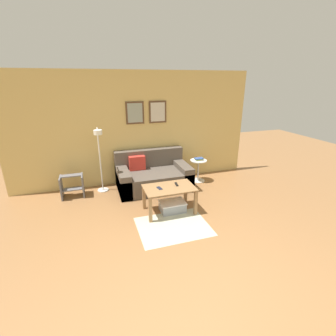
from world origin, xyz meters
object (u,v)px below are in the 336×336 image
Objects in this scene: couch at (153,176)px; floor_lamp at (100,154)px; storage_bin at (172,206)px; cell_phone at (159,188)px; side_table at (198,168)px; coffee_table at (169,192)px; book_stack at (199,159)px; step_stool at (72,185)px; remote_control at (176,184)px.

floor_lamp is (-1.11, 0.01, 0.63)m from couch.
cell_phone reaches higher than storage_bin.
floor_lamp is at bearing 135.22° from storage_bin.
storage_bin is 0.90× the size of side_table.
coffee_table is at bearing -89.30° from couch.
book_stack is 0.46× the size of step_stool.
cell_phone is (-0.18, 0.01, 0.10)m from coffee_table.
side_table is 2.49× the size of book_stack.
step_stool is at bearing 132.26° from cell_phone.
couch is 1.28m from floor_lamp.
coffee_table is 1.70m from floor_lamp.
remote_control is (0.10, 0.08, 0.41)m from storage_bin.
floor_lamp is 2.33m from side_table.
step_stool is at bearing 145.64° from storage_bin.
floor_lamp is at bearing 146.38° from remote_control.
side_table is 1.49m from remote_control.
book_stack reaches higher than storage_bin.
side_table is at bearing 55.92° from remote_control.
step_stool is (-1.81, 1.23, 0.15)m from storage_bin.
couch is at bearing -178.37° from book_stack.
coffee_table is (0.01, -1.16, 0.12)m from couch.
coffee_table is 1.94× the size of storage_bin.
storage_bin is 0.33× the size of floor_lamp.
cell_phone is (-0.35, -0.06, -0.01)m from remote_control.
floor_lamp reaches higher than storage_bin.
side_table is 3.82× the size of cell_phone.
storage_bin is at bearing -131.84° from side_table.
couch is 1.16m from coffee_table.
remote_control is 2.25m from step_stool.
couch is 3.01× the size of side_table.
remote_control is at bearing -80.77° from couch.
storage_bin is 1.86m from floor_lamp.
floor_lamp is at bearing 179.52° from couch.
side_table is at bearing -151.70° from book_stack.
side_table is (1.14, 0.03, 0.05)m from couch.
remote_control is 0.35m from cell_phone.
side_table is 3.56× the size of remote_control.
floor_lamp reaches higher than couch.
storage_bin is at bearing -86.44° from couch.
floor_lamp reaches higher than book_stack.
coffee_table is at bearing -151.14° from remote_control.
floor_lamp reaches higher than step_stool.
storage_bin is 2.19m from step_stool.
side_table is (1.07, 1.20, 0.22)m from storage_bin.
book_stack is 2.90m from step_stool.
cell_phone is at bearing -98.47° from couch.
floor_lamp is 10.23× the size of cell_phone.
book_stack is (1.14, 1.19, 0.17)m from coffee_table.
couch is 1.18m from cell_phone.
step_stool is at bearing 179.22° from side_table.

